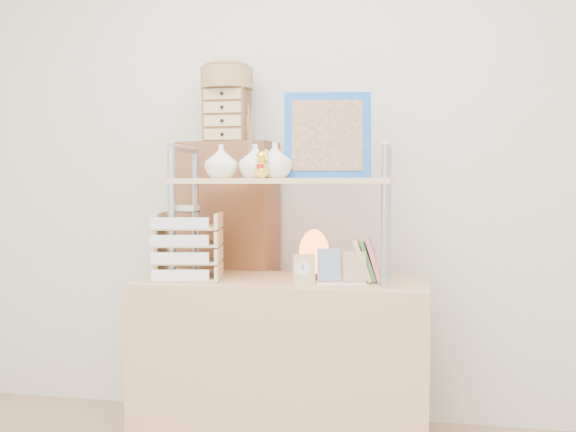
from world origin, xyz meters
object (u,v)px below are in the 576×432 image
Objects in this scene: desk at (282,367)px; letter_tray at (188,250)px; cabinet at (229,282)px; salt_lamp at (314,253)px.

desk is 3.85× the size of letter_tray.
cabinet is at bearing 83.85° from letter_tray.
cabinet reaches higher than salt_lamp.
letter_tray is at bearing -166.47° from salt_lamp.
letter_tray is (-0.39, -0.07, 0.50)m from desk.
cabinet reaches higher than desk.
letter_tray reaches higher than salt_lamp.
salt_lamp is at bearing 13.53° from letter_tray.
letter_tray reaches higher than desk.
cabinet reaches higher than letter_tray.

